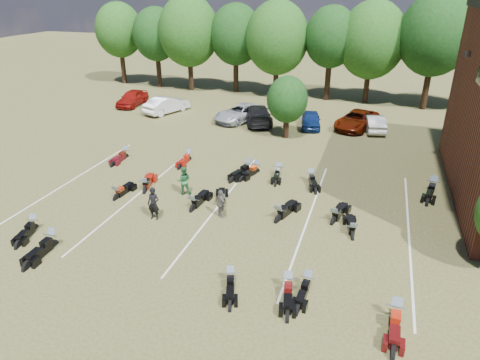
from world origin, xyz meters
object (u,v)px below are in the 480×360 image
at_px(motorcycle_0, 35,230).
at_px(motorcycle_14, 126,158).
at_px(car_0, 132,98).
at_px(car_4, 311,120).
at_px(motorcycle_3, 231,284).
at_px(person_black, 154,204).
at_px(motorcycle_7, 145,192).
at_px(person_grey, 221,204).
at_px(person_green, 184,181).

relative_size(motorcycle_0, motorcycle_14, 0.97).
xyz_separation_m(car_0, motorcycle_14, (7.10, -12.87, -0.77)).
bearing_deg(car_4, motorcycle_3, -99.41).
height_order(car_4, motorcycle_14, car_4).
distance_m(person_black, motorcycle_7, 3.57).
relative_size(person_black, motorcycle_7, 0.75).
xyz_separation_m(car_4, person_grey, (-1.90, -17.07, 0.12)).
height_order(car_0, person_black, person_black).
relative_size(motorcycle_3, motorcycle_7, 0.84).
distance_m(person_black, person_grey, 3.48).
bearing_deg(person_green, motorcycle_7, -8.56).
bearing_deg(person_green, person_grey, 127.76).
height_order(person_green, person_grey, person_green).
bearing_deg(person_grey, motorcycle_7, 24.18).
height_order(car_0, person_grey, person_grey).
xyz_separation_m(person_grey, motorcycle_7, (-5.35, 1.46, -0.79)).
height_order(person_grey, motorcycle_14, person_grey).
relative_size(car_0, person_grey, 2.88).
distance_m(car_0, motorcycle_0, 24.23).
height_order(motorcycle_7, motorcycle_14, motorcycle_7).
relative_size(motorcycle_0, motorcycle_3, 1.07).
bearing_deg(motorcycle_14, car_0, 118.49).
relative_size(motorcycle_3, motorcycle_14, 0.91).
height_order(person_green, motorcycle_0, person_green).
height_order(motorcycle_0, motorcycle_7, motorcycle_7).
bearing_deg(person_green, motorcycle_3, 107.53).
bearing_deg(motorcycle_7, car_0, -72.07).
bearing_deg(person_grey, motorcycle_0, 65.46).
relative_size(person_green, motorcycle_7, 0.72).
relative_size(car_0, car_4, 1.16).
relative_size(person_grey, motorcycle_0, 0.74).
bearing_deg(car_0, person_green, -54.81).
relative_size(person_grey, motorcycle_14, 0.72).
distance_m(motorcycle_3, motorcycle_7, 10.08).
xyz_separation_m(car_0, person_grey, (16.51, -18.71, 0.02)).
xyz_separation_m(motorcycle_3, motorcycle_7, (-7.67, 6.55, 0.00)).
distance_m(motorcycle_0, motorcycle_3, 10.83).
bearing_deg(car_4, person_green, -118.41).
distance_m(person_black, motorcycle_14, 9.46).
distance_m(person_grey, motorcycle_7, 5.60).
xyz_separation_m(motorcycle_7, motorcycle_14, (-4.06, 4.38, 0.00)).
bearing_deg(motorcycle_7, motorcycle_0, 45.90).
xyz_separation_m(person_black, motorcycle_14, (-6.17, 7.11, -0.89)).
xyz_separation_m(person_black, motorcycle_0, (-5.23, -2.86, -0.89)).
height_order(car_4, person_grey, person_grey).
relative_size(person_black, motorcycle_3, 0.89).
distance_m(car_0, motorcycle_3, 30.35).
xyz_separation_m(motorcycle_3, motorcycle_14, (-11.72, 10.93, 0.00)).
distance_m(motorcycle_7, motorcycle_14, 5.97).
xyz_separation_m(person_grey, motorcycle_0, (-8.47, -4.14, -0.79)).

